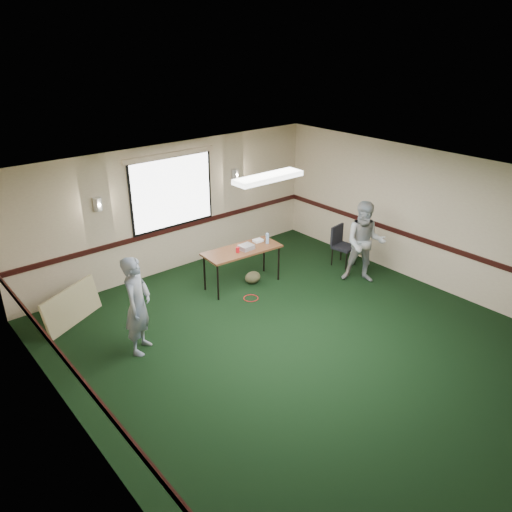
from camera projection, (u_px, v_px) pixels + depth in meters
ground at (307, 348)px, 8.10m from camera, size 8.00×8.00×0.00m
room_shell at (227, 222)px, 8.93m from camera, size 8.00×8.02×8.00m
folding_table at (242, 252)px, 9.84m from camera, size 1.62×0.75×0.79m
projector at (246, 247)px, 9.79m from camera, size 0.29×0.25×0.09m
game_console at (258, 240)px, 10.15m from camera, size 0.20×0.17×0.05m
red_cup at (238, 250)px, 9.64m from camera, size 0.07×0.07×0.11m
water_bottle at (267, 238)px, 10.03m from camera, size 0.06×0.06×0.22m
duffel_bag at (253, 277)px, 10.16m from camera, size 0.41×0.36×0.24m
cable_coil at (251, 298)px, 9.61m from camera, size 0.38×0.38×0.01m
folded_table at (72, 306)px, 8.71m from camera, size 1.21×0.75×0.65m
conference_chair at (341, 242)px, 10.83m from camera, size 0.49×0.50×0.88m
person_left at (138, 305)px, 7.75m from camera, size 0.71×0.69×1.64m
person_right at (365, 243)px, 9.96m from camera, size 1.03×1.04×1.69m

